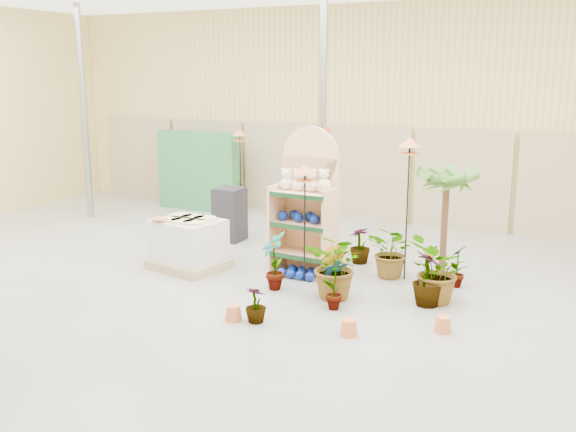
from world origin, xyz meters
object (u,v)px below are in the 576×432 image
object	(u,v)px
potted_plant_2	(337,266)
pallet_stack	(188,244)
bird_table_front	(305,173)
display_shelf	(308,206)

from	to	relation	value
potted_plant_2	pallet_stack	bearing A→B (deg)	174.18
pallet_stack	bird_table_front	xyz separation A→B (m)	(1.97, 0.20, 1.26)
display_shelf	pallet_stack	xyz separation A→B (m)	(-1.77, -0.75, -0.64)
display_shelf	pallet_stack	world-z (taller)	display_shelf
pallet_stack	display_shelf	bearing A→B (deg)	33.77
potted_plant_2	bird_table_front	bearing A→B (deg)	146.54
bird_table_front	potted_plant_2	world-z (taller)	bird_table_front
pallet_stack	potted_plant_2	xyz separation A→B (m)	(2.69, -0.27, 0.07)
display_shelf	bird_table_front	distance (m)	0.84
pallet_stack	bird_table_front	size ratio (longest dim) A/B	0.72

